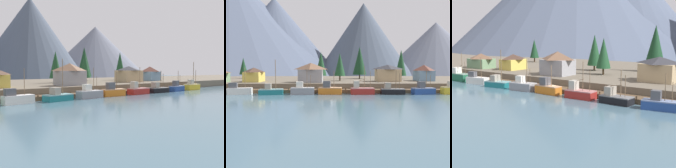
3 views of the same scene
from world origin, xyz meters
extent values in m
cube|color=#476675|center=(0.00, 20.00, -0.50)|extent=(400.00, 400.00, 1.00)
cube|color=brown|center=(0.00, 2.00, 0.50)|extent=(80.00, 4.00, 1.00)
cylinder|color=brown|center=(-36.00, 0.20, 0.80)|extent=(0.36, 0.36, 1.60)
cylinder|color=brown|center=(-28.00, 0.20, 0.80)|extent=(0.36, 0.36, 1.60)
cylinder|color=brown|center=(-20.00, 0.20, 0.80)|extent=(0.36, 0.36, 1.60)
cylinder|color=brown|center=(-12.00, 0.20, 0.80)|extent=(0.36, 0.36, 1.60)
cylinder|color=brown|center=(-4.00, 0.20, 0.80)|extent=(0.36, 0.36, 1.60)
cylinder|color=brown|center=(4.00, 0.20, 0.80)|extent=(0.36, 0.36, 1.60)
cylinder|color=brown|center=(12.00, 0.20, 0.80)|extent=(0.36, 0.36, 1.60)
cylinder|color=brown|center=(20.00, 0.20, 0.80)|extent=(0.36, 0.36, 1.60)
cube|color=#665B4C|center=(0.00, 32.00, 1.25)|extent=(400.00, 56.00, 2.50)
cone|color=#4C566B|center=(-51.49, 139.38, 33.22)|extent=(113.03, 113.03, 66.45)
cube|color=#1E5B3D|center=(-33.09, -1.39, 0.99)|extent=(6.26, 2.52, 1.97)
cube|color=gray|center=(-33.09, -1.39, 2.07)|extent=(6.26, 2.52, 0.20)
cube|color=silver|center=(-34.52, -1.39, 2.99)|extent=(1.83, 1.99, 1.64)
cylinder|color=brown|center=(-31.97, -1.38, 5.12)|extent=(0.13, 0.13, 5.90)
cylinder|color=brown|center=(-30.63, -1.38, 3.89)|extent=(0.11, 0.11, 3.43)
cylinder|color=brown|center=(-33.05, -1.39, 4.20)|extent=(2.60, 0.09, 0.89)
cube|color=silver|center=(-24.80, -1.77, 0.78)|extent=(6.55, 3.28, 1.57)
cube|color=silver|center=(-24.80, -1.77, 1.67)|extent=(6.55, 3.28, 0.20)
cube|color=#4C4C51|center=(-26.47, -2.06, 2.49)|extent=(2.28, 1.64, 1.46)
cylinder|color=brown|center=(-23.45, -1.53, 4.50)|extent=(0.13, 0.13, 5.47)
cube|color=#196B70|center=(-16.26, -2.17, 0.64)|extent=(6.66, 4.00, 1.29)
cube|color=#679496|center=(-16.26, -2.17, 1.39)|extent=(6.66, 4.00, 0.20)
cube|color=gray|center=(-17.00, -2.29, 2.27)|extent=(1.88, 2.50, 1.56)
cylinder|color=brown|center=(-15.04, -1.97, 5.45)|extent=(0.17, 0.17, 7.92)
cube|color=gray|center=(-7.81, -1.81, 0.83)|extent=(6.45, 3.33, 1.66)
cube|color=#9F9FA2|center=(-7.81, -1.81, 1.76)|extent=(6.45, 3.33, 0.20)
cube|color=silver|center=(-8.59, -1.87, 2.65)|extent=(1.91, 1.71, 1.58)
cylinder|color=brown|center=(-6.61, -1.72, 4.70)|extent=(0.13, 0.13, 5.68)
cylinder|color=brown|center=(-5.65, -1.65, 3.57)|extent=(0.11, 0.11, 3.42)
cube|color=#CC6B1E|center=(-0.34, -1.52, 0.84)|extent=(6.42, 2.81, 1.67)
cube|color=tan|center=(-0.34, -1.52, 1.77)|extent=(6.42, 2.81, 0.20)
cube|color=#4C4C51|center=(-1.23, -1.45, 2.75)|extent=(2.06, 1.91, 1.76)
cylinder|color=brown|center=(0.69, -1.60, 4.14)|extent=(0.16, 0.16, 4.53)
cube|color=maroon|center=(8.48, -1.63, 0.77)|extent=(6.33, 2.98, 1.54)
cube|color=#AD6C6A|center=(8.48, -1.63, 1.64)|extent=(6.33, 2.98, 0.20)
cube|color=#B2AD9E|center=(6.79, -1.68, 2.69)|extent=(1.47, 1.90, 1.90)
cylinder|color=brown|center=(9.00, -1.61, 4.71)|extent=(0.14, 0.14, 5.95)
cylinder|color=brown|center=(10.64, -1.57, 4.02)|extent=(0.12, 0.12, 4.56)
cylinder|color=brown|center=(8.02, -1.64, 3.76)|extent=(2.38, 0.17, 0.80)
cube|color=black|center=(16.75, -1.73, 0.67)|extent=(6.41, 3.18, 1.33)
cube|color=slate|center=(16.75, -1.73, 1.43)|extent=(6.41, 3.18, 0.20)
cube|color=gray|center=(15.35, -1.65, 2.37)|extent=(1.61, 2.27, 1.67)
cylinder|color=brown|center=(17.61, -1.78, 4.06)|extent=(0.17, 0.17, 5.06)
cylinder|color=brown|center=(18.55, -1.84, 3.61)|extent=(0.14, 0.14, 4.17)
cylinder|color=brown|center=(16.57, -1.72, 3.50)|extent=(2.58, 0.27, 0.53)
cube|color=navy|center=(25.12, -1.79, 0.76)|extent=(6.34, 3.30, 1.53)
cube|color=#6C7DA2|center=(25.12, -1.79, 1.63)|extent=(6.34, 3.30, 0.20)
cube|color=#4C4C51|center=(24.49, -1.89, 2.58)|extent=(1.89, 1.76, 1.71)
cylinder|color=brown|center=(25.94, -1.65, 4.14)|extent=(0.14, 0.14, 4.83)
cylinder|color=brown|center=(27.13, -1.46, 3.43)|extent=(0.12, 0.12, 3.41)
cube|color=#6B8E66|center=(-37.64, 9.91, 4.01)|extent=(7.73, 5.51, 3.02)
pyramid|color=brown|center=(-37.64, 9.91, 6.34)|extent=(8.12, 5.79, 1.64)
cube|color=gray|center=(-6.84, 10.43, 4.56)|extent=(7.52, 6.26, 4.12)
pyramid|color=brown|center=(-6.84, 10.43, 7.68)|extent=(7.90, 6.57, 2.13)
cube|color=gold|center=(-25.94, 12.75, 4.10)|extent=(5.20, 6.95, 3.21)
pyramid|color=#422D23|center=(-25.94, 12.75, 6.46)|extent=(5.46, 7.29, 1.51)
cube|color=tan|center=(19.01, 14.86, 4.56)|extent=(7.83, 6.71, 4.13)
pyramid|color=#2D2D33|center=(19.01, 14.86, 7.40)|extent=(8.22, 7.04, 1.55)
cylinder|color=#4C3823|center=(-4.47, 25.34, 3.28)|extent=(0.50, 0.50, 1.56)
cone|color=#194223|center=(-4.47, 25.34, 8.62)|extent=(4.27, 4.27, 9.13)
cylinder|color=#4C3823|center=(-38.84, 36.82, 3.33)|extent=(0.50, 0.50, 1.66)
cone|color=#14381E|center=(-38.84, 36.82, 7.77)|extent=(3.51, 3.51, 7.21)
cylinder|color=#4C3823|center=(11.19, 32.91, 3.36)|extent=(0.50, 0.50, 1.73)
cone|color=#14381E|center=(11.19, 32.91, 10.05)|extent=(5.75, 5.75, 11.65)
cylinder|color=#4C3823|center=(2.65, 18.06, 3.38)|extent=(0.50, 0.50, 1.76)
cone|color=#194223|center=(2.65, 18.06, 8.30)|extent=(3.92, 3.92, 8.09)
camera|label=1|loc=(-39.81, -53.62, 7.02)|focal=40.11mm
camera|label=2|loc=(1.17, -65.01, 7.48)|focal=37.47mm
camera|label=3|loc=(43.03, -54.02, 12.96)|focal=49.47mm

